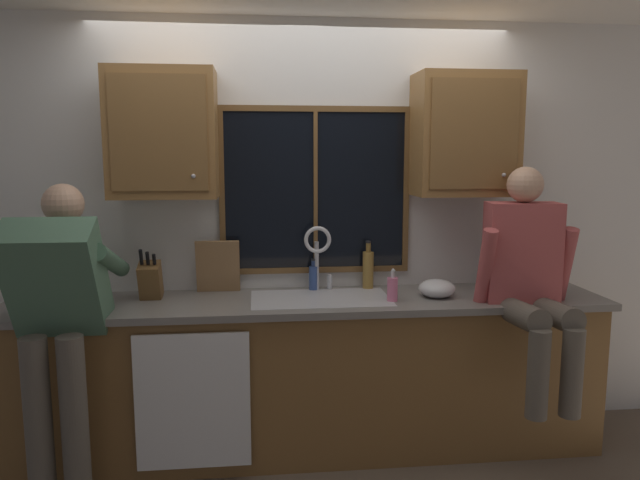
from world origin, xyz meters
The scene contains 22 objects.
back_wall centered at (0.00, 0.06, 1.27)m, with size 5.79×0.12×2.55m, color silver.
window_glass centered at (0.07, -0.01, 1.52)m, with size 1.10×0.02×0.95m, color black.
window_frame_top centered at (0.07, -0.02, 2.02)m, with size 1.17×0.02×0.04m, color brown.
window_frame_bottom centered at (0.07, -0.02, 1.03)m, with size 1.17×0.02×0.04m, color brown.
window_frame_left centered at (-0.50, -0.02, 1.52)m, with size 0.04×0.02×0.95m, color brown.
window_frame_right centered at (0.64, -0.02, 1.52)m, with size 0.04×0.02×0.95m, color brown.
window_mullion_center centered at (0.07, -0.02, 1.52)m, with size 0.02×0.02×0.95m, color brown.
lower_cabinet_run centered at (0.00, -0.29, 0.44)m, with size 3.39×0.58×0.88m, color brown.
countertop centered at (0.00, -0.31, 0.90)m, with size 3.45×0.62×0.04m, color slate.
dishwasher_front centered at (-0.64, -0.61, 0.46)m, with size 0.60×0.02×0.74m, color white.
upper_cabinet_left centered at (-0.81, -0.17, 1.86)m, with size 0.59×0.36×0.72m.
upper_cabinet_right centered at (0.95, -0.17, 1.86)m, with size 0.59×0.36×0.72m.
sink centered at (0.07, -0.30, 0.82)m, with size 0.80×0.46×0.21m.
faucet centered at (0.08, -0.12, 1.17)m, with size 0.18×0.09×0.40m.
person_standing centered at (-1.28, -0.64, 0.97)m, with size 0.53×0.67×1.60m.
person_sitting_on_counter centered at (1.20, -0.57, 1.10)m, with size 0.54×0.62×1.26m.
knife_block centered at (-0.90, -0.22, 1.03)m, with size 0.12×0.18×0.32m.
cutting_board centered at (-0.53, -0.08, 1.08)m, with size 0.26×0.02×0.32m, color #997047.
mixing_bowl centered at (0.75, -0.33, 0.97)m, with size 0.21×0.21×0.11m, color silver.
soap_dispenser centered at (0.47, -0.41, 0.99)m, with size 0.06×0.07×0.19m.
bottle_green_glass centered at (0.05, -0.08, 1.00)m, with size 0.05×0.05×0.20m.
bottle_tall_clear centered at (0.39, -0.07, 1.04)m, with size 0.07×0.07×0.30m.
Camera 1 is at (-0.29, -3.61, 1.75)m, focal length 33.10 mm.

